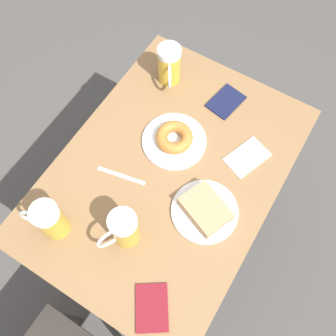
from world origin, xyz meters
name	(u,v)px	position (x,y,z in m)	size (l,w,h in m)	color
ground_plane	(168,233)	(0.00, 0.00, 0.00)	(8.00, 8.00, 0.00)	#474442
table	(168,180)	(0.00, 0.00, 0.67)	(0.67, 0.94, 0.75)	olive
plate_with_cake	(205,210)	(-0.17, 0.06, 0.77)	(0.20, 0.20, 0.05)	white
plate_with_donut	(174,139)	(0.04, -0.10, 0.77)	(0.21, 0.21, 0.05)	white
beer_mug_left	(49,220)	(0.19, 0.33, 0.82)	(0.13, 0.08, 0.15)	gold
beer_mug_center	(169,65)	(0.19, -0.31, 0.82)	(0.09, 0.12, 0.15)	gold
beer_mug_right	(124,229)	(-0.01, 0.24, 0.82)	(0.08, 0.12, 0.15)	gold
napkin_folded	(247,157)	(-0.19, -0.17, 0.75)	(0.13, 0.16, 0.00)	white
fork	(121,176)	(0.12, 0.09, 0.75)	(0.16, 0.04, 0.00)	silver
passport_near_edge	(152,308)	(-0.18, 0.37, 0.75)	(0.14, 0.15, 0.01)	maroon
passport_far_edge	(226,102)	(-0.03, -0.33, 0.75)	(0.11, 0.14, 0.01)	#141938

